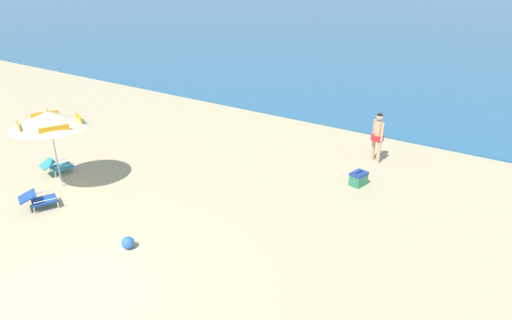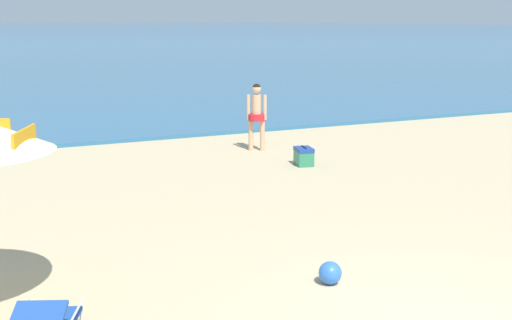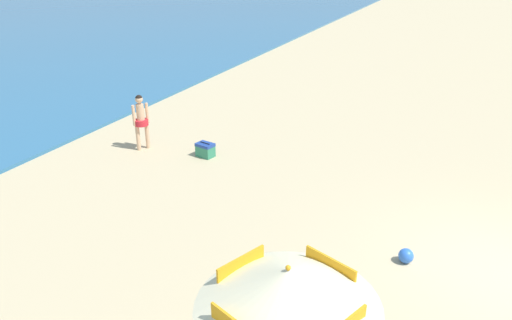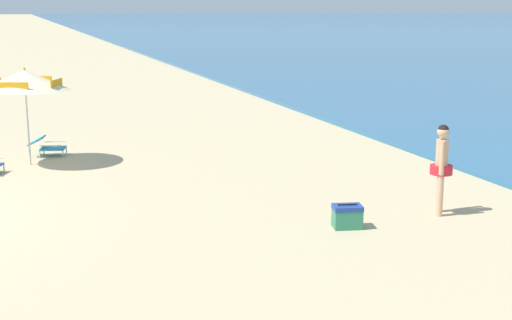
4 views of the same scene
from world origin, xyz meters
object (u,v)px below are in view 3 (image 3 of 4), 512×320
object	(u,v)px
cooler_box	(205,150)
beach_ball	(406,256)
person_standing_near_shore	(141,118)
beach_umbrella_striped_main	(287,288)

from	to	relation	value
cooler_box	beach_ball	world-z (taller)	cooler_box
person_standing_near_shore	beach_ball	size ratio (longest dim) A/B	5.83
beach_umbrella_striped_main	cooler_box	bearing A→B (deg)	35.72
cooler_box	beach_ball	distance (m)	6.67
cooler_box	beach_ball	bearing A→B (deg)	-116.39
person_standing_near_shore	beach_ball	bearing A→B (deg)	-108.95
person_standing_near_shore	beach_ball	distance (m)	8.44
beach_umbrella_striped_main	cooler_box	distance (m)	8.82
cooler_box	beach_ball	xyz separation A→B (m)	(-2.96, -5.97, -0.06)
person_standing_near_shore	beach_ball	world-z (taller)	person_standing_near_shore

